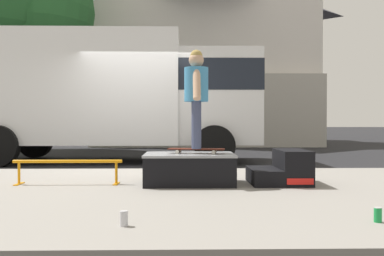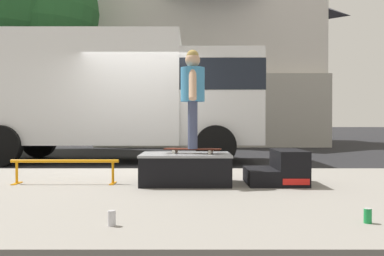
# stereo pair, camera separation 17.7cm
# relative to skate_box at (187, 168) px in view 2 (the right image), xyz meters

# --- Properties ---
(ground_plane) EXTENTS (140.00, 140.00, 0.00)m
(ground_plane) POSITION_rel_skate_box_xyz_m (-1.07, 2.45, -0.34)
(ground_plane) COLOR black
(sidewalk_slab) EXTENTS (50.00, 5.00, 0.12)m
(sidewalk_slab) POSITION_rel_skate_box_xyz_m (-1.07, -0.55, -0.28)
(sidewalk_slab) COLOR gray
(sidewalk_slab) RESTS_ON ground
(skate_box) EXTENTS (1.23, 0.87, 0.42)m
(skate_box) POSITION_rel_skate_box_xyz_m (0.00, 0.00, 0.00)
(skate_box) COLOR black
(skate_box) RESTS_ON sidewalk_slab
(kicker_ramp) EXTENTS (0.79, 0.82, 0.47)m
(kicker_ramp) POSITION_rel_skate_box_xyz_m (1.30, -0.00, -0.03)
(kicker_ramp) COLOR black
(kicker_ramp) RESTS_ON sidewalk_slab
(grind_rail) EXTENTS (1.48, 0.28, 0.34)m
(grind_rail) POSITION_rel_skate_box_xyz_m (-1.66, 0.00, 0.03)
(grind_rail) COLOR orange
(grind_rail) RESTS_ON sidewalk_slab
(skateboard) EXTENTS (0.80, 0.33, 0.07)m
(skateboard) POSITION_rel_skate_box_xyz_m (0.10, 0.03, 0.25)
(skateboard) COLOR #4C1E14
(skateboard) RESTS_ON skate_box
(skater_kid) EXTENTS (0.33, 0.70, 1.36)m
(skater_kid) POSITION_rel_skate_box_xyz_m (0.10, 0.03, 1.06)
(skater_kid) COLOR #3F4766
(skater_kid) RESTS_ON skateboard
(soda_can) EXTENTS (0.07, 0.07, 0.13)m
(soda_can) POSITION_rel_skate_box_xyz_m (1.57, -2.30, -0.16)
(soda_can) COLOR #198C3F
(soda_can) RESTS_ON sidewalk_slab
(soda_can_b) EXTENTS (0.07, 0.07, 0.13)m
(soda_can_b) POSITION_rel_skate_box_xyz_m (-0.57, -2.39, -0.16)
(soda_can_b) COLOR silver
(soda_can_b) RESTS_ON sidewalk_slab
(box_truck) EXTENTS (6.91, 2.63, 3.05)m
(box_truck) POSITION_rel_skate_box_xyz_m (-1.72, 4.65, 1.36)
(box_truck) COLOR white
(box_truck) RESTS_ON ground
(house_behind) EXTENTS (9.54, 8.22, 8.40)m
(house_behind) POSITION_rel_skate_box_xyz_m (0.86, 14.43, 3.90)
(house_behind) COLOR silver
(house_behind) RESTS_ON ground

